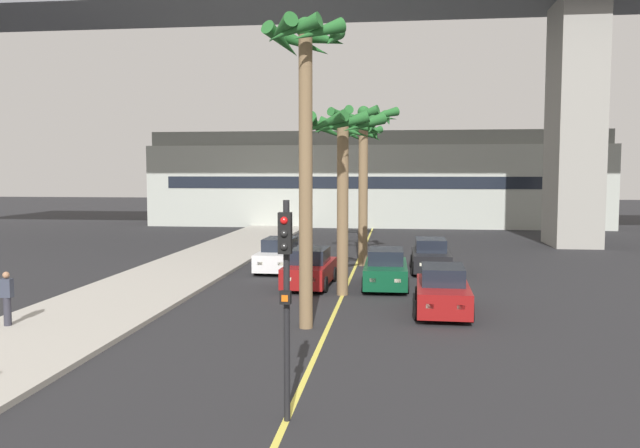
# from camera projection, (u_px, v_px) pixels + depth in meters

# --- Properties ---
(sidewalk_left) EXTENTS (4.80, 80.00, 0.15)m
(sidewalk_left) POSITION_uv_depth(u_px,v_px,m) (78.00, 318.00, 20.38)
(sidewalk_left) COLOR #ADA89E
(sidewalk_left) RESTS_ON ground
(lane_stripe_center) EXTENTS (0.14, 56.00, 0.01)m
(lane_stripe_center) POSITION_uv_depth(u_px,v_px,m) (348.00, 282.00, 27.34)
(lane_stripe_center) COLOR #DBCC4C
(lane_stripe_center) RESTS_ON ground
(bridge_overpass) EXTENTS (75.11, 8.00, 19.52)m
(bridge_overpass) POSITION_uv_depth(u_px,v_px,m) (389.00, 0.00, 41.27)
(bridge_overpass) COLOR slate
(bridge_overpass) RESTS_ON ground
(pier_building_backdrop) EXTENTS (39.06, 8.04, 8.14)m
(pier_building_backdrop) POSITION_uv_depth(u_px,v_px,m) (375.00, 180.00, 56.94)
(pier_building_backdrop) COLOR #ADB2A8
(pier_building_backdrop) RESTS_ON ground
(car_queue_front) EXTENTS (1.96, 4.16, 1.56)m
(car_queue_front) POSITION_uv_depth(u_px,v_px,m) (310.00, 269.00, 26.41)
(car_queue_front) COLOR maroon
(car_queue_front) RESTS_ON ground
(car_queue_second) EXTENTS (1.87, 4.12, 1.56)m
(car_queue_second) POSITION_uv_depth(u_px,v_px,m) (386.00, 270.00, 26.18)
(car_queue_second) COLOR #0C4728
(car_queue_second) RESTS_ON ground
(car_queue_third) EXTENTS (1.84, 4.10, 1.56)m
(car_queue_third) POSITION_uv_depth(u_px,v_px,m) (431.00, 257.00, 30.26)
(car_queue_third) COLOR black
(car_queue_third) RESTS_ON ground
(car_queue_fourth) EXTENTS (1.90, 4.13, 1.56)m
(car_queue_fourth) POSITION_uv_depth(u_px,v_px,m) (280.00, 256.00, 30.58)
(car_queue_fourth) COLOR white
(car_queue_fourth) RESTS_ON ground
(car_queue_fifth) EXTENTS (1.92, 4.14, 1.56)m
(car_queue_fifth) POSITION_uv_depth(u_px,v_px,m) (443.00, 291.00, 21.48)
(car_queue_fifth) COLOR maroon
(car_queue_fifth) RESTS_ON ground
(traffic_light_median_near) EXTENTS (0.24, 0.37, 4.20)m
(traffic_light_median_near) POSITION_uv_depth(u_px,v_px,m) (286.00, 280.00, 11.87)
(traffic_light_median_near) COLOR black
(traffic_light_median_near) RESTS_ON ground
(palm_tree_near_median) EXTENTS (3.61, 3.69, 7.97)m
(palm_tree_near_median) POSITION_uv_depth(u_px,v_px,m) (363.00, 141.00, 31.79)
(palm_tree_near_median) COLOR brown
(palm_tree_near_median) RESTS_ON ground
(palm_tree_mid_median) EXTENTS (2.67, 2.66, 9.22)m
(palm_tree_mid_median) POSITION_uv_depth(u_px,v_px,m) (306.00, 92.00, 18.80)
(palm_tree_mid_median) COLOR brown
(palm_tree_mid_median) RESTS_ON ground
(palm_tree_far_median) EXTENTS (2.69, 2.70, 7.68)m
(palm_tree_far_median) POSITION_uv_depth(u_px,v_px,m) (363.00, 146.00, 40.32)
(palm_tree_far_median) COLOR brown
(palm_tree_far_median) RESTS_ON ground
(palm_tree_farthest_median) EXTENTS (3.33, 3.35, 7.02)m
(palm_tree_farthest_median) POSITION_uv_depth(u_px,v_px,m) (343.00, 148.00, 24.14)
(palm_tree_farthest_median) COLOR brown
(palm_tree_farthest_median) RESTS_ON ground
(pedestrian_near_crosswalk) EXTENTS (0.34, 0.22, 1.62)m
(pedestrian_near_crosswalk) POSITION_uv_depth(u_px,v_px,m) (7.00, 297.00, 19.01)
(pedestrian_near_crosswalk) COLOR #2D2D38
(pedestrian_near_crosswalk) RESTS_ON sidewalk_left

